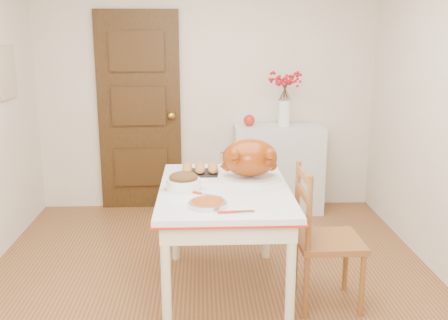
{
  "coord_description": "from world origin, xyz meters",
  "views": [
    {
      "loc": [
        -0.06,
        -3.39,
        1.83
      ],
      "look_at": [
        0.09,
        0.07,
        0.97
      ],
      "focal_mm": 41.5,
      "sensor_mm": 36.0,
      "label": 1
    }
  ],
  "objects_px": {
    "sideboard": "(278,169)",
    "turkey_platter": "(250,160)",
    "chair_oak": "(329,238)",
    "pumpkin_pie": "(208,203)",
    "kitchen_table": "(224,241)"
  },
  "relations": [
    {
      "from": "sideboard",
      "to": "turkey_platter",
      "type": "xyz_separation_m",
      "value": [
        -0.45,
        -1.57,
        0.49
      ]
    },
    {
      "from": "chair_oak",
      "to": "pumpkin_pie",
      "type": "relative_size",
      "value": 4.15
    },
    {
      "from": "sideboard",
      "to": "pumpkin_pie",
      "type": "bearing_deg",
      "value": -109.34
    },
    {
      "from": "sideboard",
      "to": "pumpkin_pie",
      "type": "relative_size",
      "value": 3.87
    },
    {
      "from": "chair_oak",
      "to": "pumpkin_pie",
      "type": "height_order",
      "value": "chair_oak"
    },
    {
      "from": "sideboard",
      "to": "turkey_platter",
      "type": "bearing_deg",
      "value": -105.87
    },
    {
      "from": "sideboard",
      "to": "kitchen_table",
      "type": "height_order",
      "value": "sideboard"
    },
    {
      "from": "turkey_platter",
      "to": "chair_oak",
      "type": "bearing_deg",
      "value": -41.51
    },
    {
      "from": "chair_oak",
      "to": "sideboard",
      "type": "bearing_deg",
      "value": 0.84
    },
    {
      "from": "turkey_platter",
      "to": "sideboard",
      "type": "bearing_deg",
      "value": 69.17
    },
    {
      "from": "kitchen_table",
      "to": "pumpkin_pie",
      "type": "distance_m",
      "value": 0.6
    },
    {
      "from": "chair_oak",
      "to": "turkey_platter",
      "type": "bearing_deg",
      "value": 52.6
    },
    {
      "from": "sideboard",
      "to": "turkey_platter",
      "type": "height_order",
      "value": "turkey_platter"
    },
    {
      "from": "sideboard",
      "to": "pumpkin_pie",
      "type": "height_order",
      "value": "sideboard"
    },
    {
      "from": "sideboard",
      "to": "chair_oak",
      "type": "distance_m",
      "value": 1.95
    }
  ]
}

